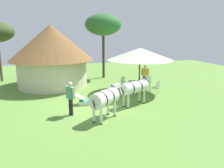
# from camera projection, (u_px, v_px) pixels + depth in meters

# --- Properties ---
(ground_plane) EXTENTS (36.00, 36.00, 0.00)m
(ground_plane) POSITION_uv_depth(u_px,v_px,m) (94.00, 106.00, 11.90)
(ground_plane) COLOR #5E8C3A
(thatched_hut) EXTENTS (6.15, 6.15, 4.57)m
(thatched_hut) POSITION_uv_depth(u_px,v_px,m) (52.00, 53.00, 16.02)
(thatched_hut) COLOR beige
(thatched_hut) RESTS_ON ground_plane
(shade_umbrella) EXTENTS (4.35, 4.35, 2.99)m
(shade_umbrella) POSITION_uv_depth(u_px,v_px,m) (140.00, 54.00, 14.24)
(shade_umbrella) COLOR brown
(shade_umbrella) RESTS_ON ground_plane
(patio_dining_table) EXTENTS (1.55, 1.07, 0.74)m
(patio_dining_table) POSITION_uv_depth(u_px,v_px,m) (139.00, 82.00, 14.68)
(patio_dining_table) COLOR silver
(patio_dining_table) RESTS_ON ground_plane
(patio_chair_near_lawn) EXTENTS (0.61, 0.61, 0.90)m
(patio_chair_near_lawn) POSITION_uv_depth(u_px,v_px,m) (147.00, 81.00, 15.70)
(patio_chair_near_lawn) COLOR silver
(patio_chair_near_lawn) RESTS_ON ground_plane
(patio_chair_near_hut) EXTENTS (0.61, 0.60, 0.90)m
(patio_chair_near_hut) POSITION_uv_depth(u_px,v_px,m) (124.00, 82.00, 15.45)
(patio_chair_near_hut) COLOR white
(patio_chair_near_hut) RESTS_ON ground_plane
(patio_chair_west_end) EXTENTS (0.61, 0.61, 0.90)m
(patio_chair_west_end) POSITION_uv_depth(u_px,v_px,m) (131.00, 88.00, 13.68)
(patio_chair_west_end) COLOR silver
(patio_chair_west_end) RESTS_ON ground_plane
(patio_chair_east_end) EXTENTS (0.61, 0.61, 0.90)m
(patio_chair_east_end) POSITION_uv_depth(u_px,v_px,m) (156.00, 87.00, 14.03)
(patio_chair_east_end) COLOR silver
(patio_chair_east_end) RESTS_ON ground_plane
(guest_beside_umbrella) EXTENTS (0.57, 0.29, 1.61)m
(guest_beside_umbrella) POSITION_uv_depth(u_px,v_px,m) (145.00, 73.00, 16.27)
(guest_beside_umbrella) COLOR black
(guest_beside_umbrella) RESTS_ON ground_plane
(standing_watcher) EXTENTS (0.42, 0.52, 1.67)m
(standing_watcher) POSITION_uv_depth(u_px,v_px,m) (70.00, 95.00, 10.34)
(standing_watcher) COLOR black
(standing_watcher) RESTS_ON ground_plane
(striped_lounge_chair) EXTENTS (0.88, 0.65, 0.62)m
(striped_lounge_chair) POSITION_uv_depth(u_px,v_px,m) (83.00, 100.00, 12.11)
(striped_lounge_chair) COLOR teal
(striped_lounge_chair) RESTS_ON ground_plane
(zebra_nearest_camera) EXTENTS (2.12, 1.34, 1.54)m
(zebra_nearest_camera) POSITION_uv_depth(u_px,v_px,m) (135.00, 87.00, 11.86)
(zebra_nearest_camera) COLOR silver
(zebra_nearest_camera) RESTS_ON ground_plane
(zebra_by_umbrella) EXTENTS (1.73, 1.72, 1.54)m
(zebra_by_umbrella) POSITION_uv_depth(u_px,v_px,m) (105.00, 98.00, 9.86)
(zebra_by_umbrella) COLOR silver
(zebra_by_umbrella) RESTS_ON ground_plane
(acacia_tree_left_background) EXTENTS (3.14, 3.14, 5.62)m
(acacia_tree_left_background) POSITION_uv_depth(u_px,v_px,m) (103.00, 25.00, 18.65)
(acacia_tree_left_background) COLOR #463222
(acacia_tree_left_background) RESTS_ON ground_plane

